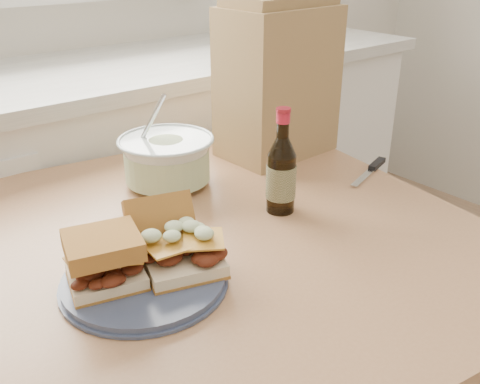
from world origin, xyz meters
TOP-DOWN VIEW (x-y plane):
  - cabinet_run at (-0.00, 1.70)m, footprint 2.50×0.64m
  - dining_table at (-0.10, 0.88)m, footprint 1.09×1.09m
  - plate at (-0.28, 0.82)m, footprint 0.25×0.25m
  - sandwich_left at (-0.33, 0.84)m, footprint 0.13×0.12m
  - sandwich_right at (-0.22, 0.82)m, footprint 0.14×0.19m
  - coleslaw_bowl at (-0.04, 1.12)m, footprint 0.21×0.21m
  - beer_bottle at (0.06, 0.87)m, footprint 0.06×0.06m
  - knife at (0.37, 0.89)m, footprint 0.18×0.07m
  - paper_bag at (0.28, 1.12)m, footprint 0.28×0.19m

SIDE VIEW (x-z plane):
  - cabinet_run at x=0.00m, z-range 0.00..0.94m
  - dining_table at x=-0.10m, z-range 0.28..1.07m
  - knife at x=0.37m, z-range 0.79..0.80m
  - plate at x=-0.28m, z-range 0.79..0.81m
  - sandwich_right at x=-0.22m, z-range 0.79..0.89m
  - coleslaw_bowl at x=-0.04m, z-range 0.74..0.95m
  - sandwich_left at x=-0.33m, z-range 0.81..0.89m
  - beer_bottle at x=0.06m, z-range 0.77..0.98m
  - paper_bag at x=0.28m, z-range 0.79..1.14m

